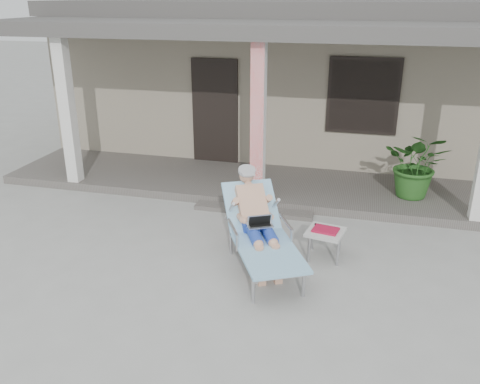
# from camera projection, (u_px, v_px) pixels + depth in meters

# --- Properties ---
(ground) EXTENTS (60.00, 60.00, 0.00)m
(ground) POSITION_uv_depth(u_px,v_px,m) (222.00, 265.00, 6.86)
(ground) COLOR #9E9E99
(ground) RESTS_ON ground
(house) EXTENTS (10.40, 5.40, 3.30)m
(house) POSITION_uv_depth(u_px,v_px,m) (298.00, 73.00, 12.12)
(house) COLOR gray
(house) RESTS_ON ground
(porch_deck) EXTENTS (10.00, 2.00, 0.15)m
(porch_deck) POSITION_uv_depth(u_px,v_px,m) (267.00, 185.00, 9.54)
(porch_deck) COLOR #605B56
(porch_deck) RESTS_ON ground
(porch_overhang) EXTENTS (10.00, 2.30, 2.85)m
(porch_overhang) POSITION_uv_depth(u_px,v_px,m) (270.00, 35.00, 8.51)
(porch_overhang) COLOR silver
(porch_overhang) RESTS_ON porch_deck
(porch_step) EXTENTS (2.00, 0.30, 0.07)m
(porch_step) POSITION_uv_depth(u_px,v_px,m) (253.00, 210.00, 8.52)
(porch_step) COLOR #605B56
(porch_step) RESTS_ON ground
(lounger) EXTENTS (1.50, 1.98, 1.25)m
(lounger) POSITION_uv_depth(u_px,v_px,m) (259.00, 210.00, 6.67)
(lounger) COLOR #B7B7BC
(lounger) RESTS_ON ground
(side_table) EXTENTS (0.56, 0.56, 0.43)m
(side_table) POSITION_uv_depth(u_px,v_px,m) (325.00, 233.00, 6.95)
(side_table) COLOR beige
(side_table) RESTS_ON ground
(potted_palm) EXTENTS (1.21, 1.10, 1.16)m
(potted_palm) POSITION_uv_depth(u_px,v_px,m) (417.00, 165.00, 8.60)
(potted_palm) COLOR #26591E
(potted_palm) RESTS_ON porch_deck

